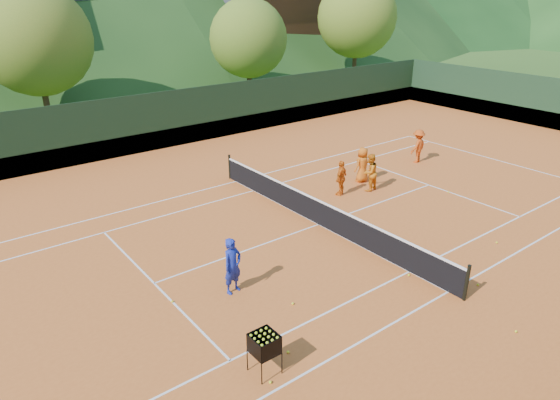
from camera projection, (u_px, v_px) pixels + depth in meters
ground at (319, 225)px, 18.07m from camera, size 400.00×400.00×0.00m
clay_court at (319, 225)px, 18.07m from camera, size 40.00×24.00×0.02m
coach at (233, 266)px, 13.78m from camera, size 0.67×0.51×1.66m
student_a at (370, 172)px, 20.80m from camera, size 0.87×0.73×1.60m
student_b at (341, 178)px, 20.37m from camera, size 0.94×0.65×1.48m
student_c at (362, 165)px, 21.76m from camera, size 0.78×0.53×1.56m
student_d at (418, 146)px, 24.20m from camera, size 1.13×0.76×1.62m
tennis_ball_0 at (172, 301)px, 13.58m from camera, size 0.07×0.07×0.07m
tennis_ball_2 at (270, 382)px, 10.81m from camera, size 0.07×0.07×0.07m
tennis_ball_3 at (293, 304)px, 13.49m from camera, size 0.07×0.07×0.07m
tennis_ball_6 at (497, 243)px, 16.71m from camera, size 0.07×0.07×0.07m
tennis_ball_7 at (448, 192)px, 20.81m from camera, size 0.07×0.07×0.07m
tennis_ball_8 at (478, 285)px, 14.34m from camera, size 0.07×0.07×0.07m
tennis_ball_10 at (409, 275)px, 14.83m from camera, size 0.07×0.07×0.07m
tennis_ball_11 at (406, 262)px, 15.51m from camera, size 0.07×0.07×0.07m
tennis_ball_12 at (427, 267)px, 15.24m from camera, size 0.07×0.07×0.07m
tennis_ball_14 at (288, 352)px, 11.70m from camera, size 0.07×0.07×0.07m
tennis_ball_15 at (516, 331)px, 12.40m from camera, size 0.07×0.07×0.07m
tennis_ball_18 at (407, 268)px, 15.18m from camera, size 0.07×0.07×0.07m
court_lines at (319, 224)px, 18.07m from camera, size 23.83×11.03×0.00m
tennis_net at (319, 212)px, 17.87m from camera, size 0.10×12.07×1.10m
perimeter_fence at (320, 193)px, 17.58m from camera, size 40.40×24.24×3.00m
ball_hopper at (264, 345)px, 10.86m from camera, size 0.57×0.57×1.00m
chalet_mid at (116, 23)px, 44.23m from camera, size 12.65×8.82×11.45m
chalet_right at (269, 16)px, 49.07m from camera, size 11.50×8.82×11.91m
tree_b at (35, 39)px, 28.35m from camera, size 6.40×6.40×8.40m
tree_c at (248, 38)px, 35.73m from camera, size 5.60×5.60×7.35m
tree_d at (357, 17)px, 42.81m from camera, size 6.80×6.80×8.93m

